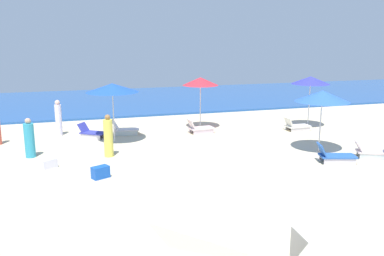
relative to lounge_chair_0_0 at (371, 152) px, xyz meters
The scene contains 16 objects.
ocean 17.96m from the lounge_chair_0_0, 104.97° to the left, with size 60.00×12.97×0.12m, color #21519A.
lounge_chair_0_0 is the anchor object (origin of this frame).
umbrella_2 6.08m from the lounge_chair_0_0, 82.81° to the left, with size 1.96×1.96×2.68m.
lounge_chair_2_0 5.13m from the lounge_chair_0_0, 93.36° to the left, with size 1.32×0.67×0.71m.
umbrella_3 11.08m from the lounge_chair_0_0, 150.23° to the left, with size 2.31×2.31×2.67m.
lounge_chair_3_0 12.27m from the lounge_chair_0_0, 147.81° to the left, with size 1.37×1.21×0.69m.
lounge_chair_3_1 11.10m from the lounge_chair_0_0, 142.42° to the left, with size 1.39×0.83×0.76m.
umbrella_4 8.70m from the lounge_chair_0_0, 125.37° to the left, with size 1.82×1.82×2.67m.
lounge_chair_4_0 7.92m from the lounge_chair_0_0, 131.09° to the left, with size 1.34×0.75×0.75m.
umbrella_5 2.89m from the lounge_chair_0_0, 135.20° to the left, with size 2.18×2.18×2.55m.
lounge_chair_5_0 1.76m from the lounge_chair_0_0, behind, with size 1.54×1.03×0.75m.
beachgoer_1 10.39m from the lounge_chair_0_0, 161.96° to the left, with size 0.48×0.48×1.70m.
beachgoer_2 13.48m from the lounge_chair_0_0, 162.72° to the left, with size 0.49×0.49×1.58m.
beachgoer_4 14.02m from the lounge_chair_0_0, 147.64° to the left, with size 0.42×0.42×1.73m.
cooler_box_0 12.35m from the lounge_chair_0_0, 169.09° to the left, with size 0.56×0.35×0.34m, color white.
cooler_box_2 10.42m from the lounge_chair_0_0, behind, with size 0.56×0.33×0.41m, color blue.
Camera 1 is at (-6.52, -6.42, 4.67)m, focal length 37.79 mm.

